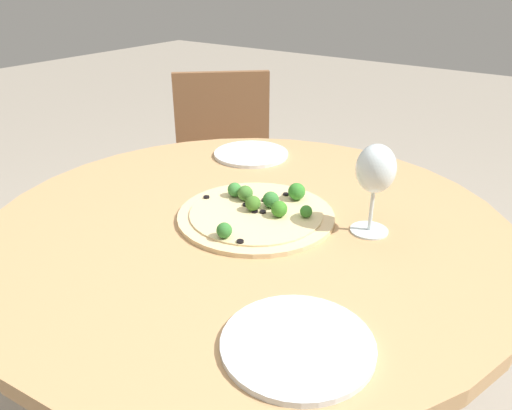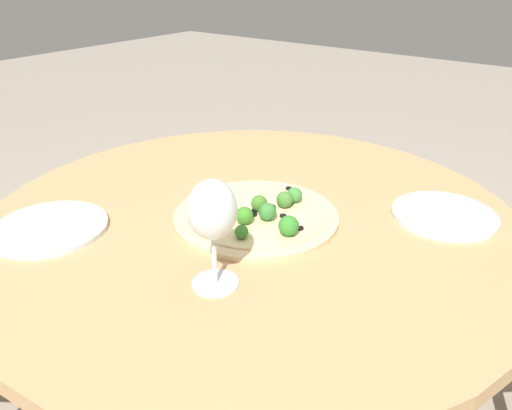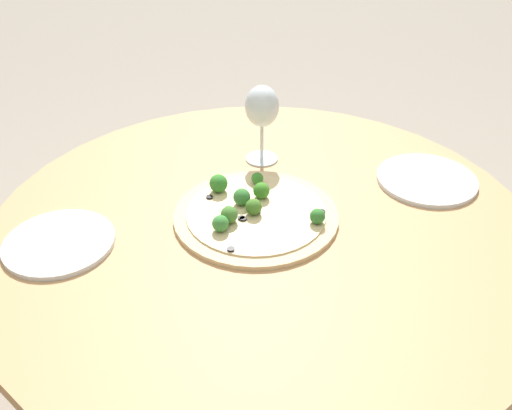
# 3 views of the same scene
# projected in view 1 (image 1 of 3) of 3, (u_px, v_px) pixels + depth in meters

# --- Properties ---
(dining_table) EXTENTS (1.11, 1.11, 0.73)m
(dining_table) POSITION_uv_depth(u_px,v_px,m) (248.00, 249.00, 1.09)
(dining_table) COLOR tan
(dining_table) RESTS_ON ground_plane
(chair_2) EXTENTS (0.57, 0.57, 0.85)m
(chair_2) POSITION_uv_depth(u_px,v_px,m) (225.00, 174.00, 1.99)
(chair_2) COLOR brown
(chair_2) RESTS_ON ground_plane
(pizza) EXTENTS (0.34, 0.34, 0.05)m
(pizza) POSITION_uv_depth(u_px,v_px,m) (258.00, 212.00, 1.07)
(pizza) COLOR #DBBC89
(pizza) RESTS_ON dining_table
(wine_glass) EXTENTS (0.08, 0.08, 0.19)m
(wine_glass) POSITION_uv_depth(u_px,v_px,m) (376.00, 171.00, 0.96)
(wine_glass) COLOR silver
(wine_glass) RESTS_ON dining_table
(plate_near) EXTENTS (0.21, 0.21, 0.01)m
(plate_near) POSITION_uv_depth(u_px,v_px,m) (251.00, 154.00, 1.41)
(plate_near) COLOR silver
(plate_near) RESTS_ON dining_table
(plate_far) EXTENTS (0.22, 0.22, 0.01)m
(plate_far) POSITION_uv_depth(u_px,v_px,m) (298.00, 344.00, 0.71)
(plate_far) COLOR silver
(plate_far) RESTS_ON dining_table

